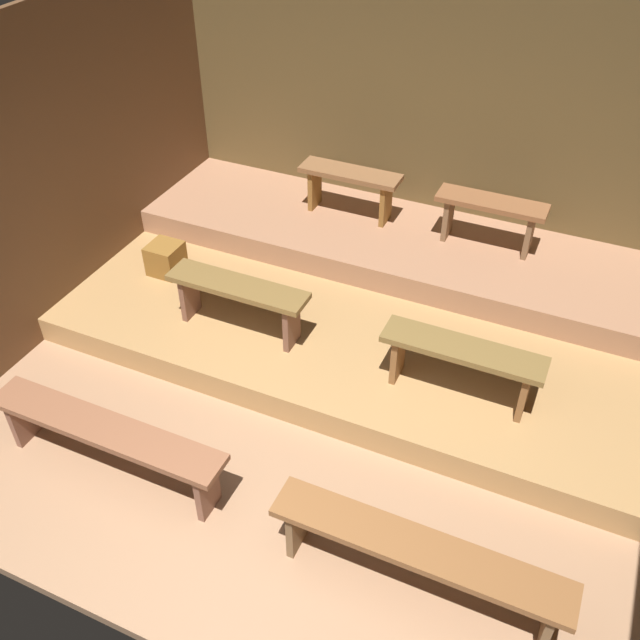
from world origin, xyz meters
TOP-DOWN VIEW (x-y plane):
  - ground at (0.00, 2.23)m, footprint 6.12×5.26m
  - wall_back at (0.00, 4.49)m, footprint 6.12×0.06m
  - wall_left at (-2.69, 2.23)m, footprint 0.06×5.26m
  - platform_lower at (0.00, 2.99)m, footprint 5.32×2.94m
  - platform_middle at (0.00, 3.79)m, footprint 5.32×1.34m
  - bench_floor_left at (-1.15, 0.57)m, footprint 1.86×0.30m
  - bench_floor_right at (1.15, 0.57)m, footprint 1.86×0.30m
  - bench_lower_left at (-0.96, 2.14)m, footprint 1.23×0.30m
  - bench_lower_right at (0.96, 2.14)m, footprint 1.23×0.30m
  - bench_middle_left at (-0.70, 3.96)m, footprint 1.01×0.30m
  - bench_middle_right at (0.70, 3.96)m, footprint 1.01×0.30m
  - wooden_crate_lower at (-2.03, 2.61)m, footprint 0.30×0.30m

SIDE VIEW (x-z plane):
  - ground at x=0.00m, z-range -0.08..0.00m
  - platform_lower at x=0.00m, z-range 0.00..0.24m
  - platform_middle at x=0.00m, z-range 0.24..0.48m
  - wooden_crate_lower at x=-2.03m, z-range 0.24..0.54m
  - bench_floor_left at x=-1.15m, z-range 0.15..0.63m
  - bench_floor_right at x=1.15m, z-range 0.15..0.63m
  - bench_lower_left at x=-0.96m, z-range 0.37..0.84m
  - bench_lower_right at x=0.96m, z-range 0.37..0.84m
  - bench_middle_left at x=-0.70m, z-range 0.59..1.07m
  - bench_middle_right at x=0.70m, z-range 0.59..1.07m
  - wall_back at x=0.00m, z-range 0.00..2.71m
  - wall_left at x=-2.69m, z-range 0.00..2.71m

